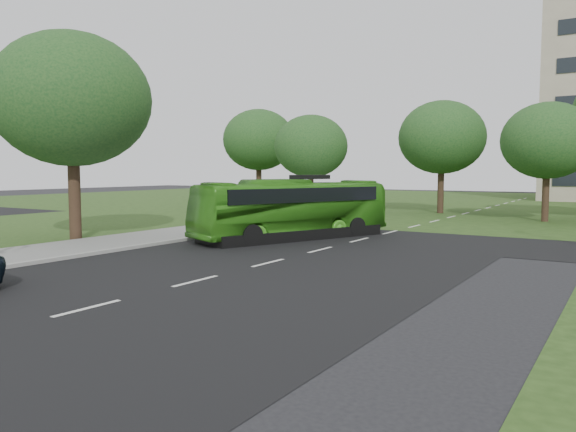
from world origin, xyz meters
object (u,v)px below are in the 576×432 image
object	(u,v)px
tree_park_a	(311,146)
tree_park_c	(548,141)
tree_side_near	(72,100)
tree_park_b	(442,137)
tree_park_f	(259,140)
bus	(293,209)

from	to	relation	value
tree_park_a	tree_park_c	size ratio (longest dim) A/B	1.00
tree_side_near	tree_park_a	bearing A→B (deg)	88.17
tree_side_near	tree_park_b	bearing A→B (deg)	69.57
tree_park_f	tree_side_near	size ratio (longest dim) A/B	0.94
tree_park_c	tree_park_f	world-z (taller)	tree_park_f
tree_side_near	bus	distance (m)	11.87
tree_park_a	tree_park_f	bearing A→B (deg)	147.31
tree_park_b	tree_park_f	world-z (taller)	tree_park_f
tree_park_f	tree_park_b	bearing A→B (deg)	-4.00
bus	tree_park_c	bearing A→B (deg)	82.99
tree_park_a	bus	xyz separation A→B (m)	(7.83, -15.64, -3.85)
tree_park_a	tree_park_b	bearing A→B (deg)	26.75
tree_side_near	bus	bearing A→B (deg)	36.54
tree_park_c	bus	size ratio (longest dim) A/B	0.74
tree_park_a	tree_side_near	distance (m)	22.03
tree_park_c	tree_park_f	distance (m)	27.02
tree_park_a	tree_side_near	size ratio (longest dim) A/B	0.79
tree_park_f	bus	bearing A→B (deg)	-51.63
tree_park_c	bus	distance (m)	19.57
tree_side_near	bus	world-z (taller)	tree_side_near
tree_park_b	tree_park_c	bearing A→B (deg)	-23.99
tree_park_f	tree_side_near	distance (m)	29.19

